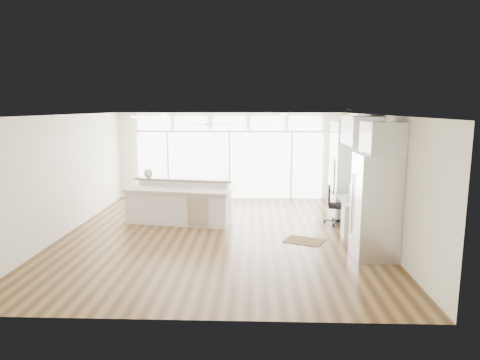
{
  "coord_description": "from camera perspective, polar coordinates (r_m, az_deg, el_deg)",
  "views": [
    {
      "loc": [
        0.81,
        -9.39,
        2.86
      ],
      "look_at": [
        0.45,
        0.6,
        1.16
      ],
      "focal_mm": 32.0,
      "sensor_mm": 36.0,
      "label": 1
    }
  ],
  "objects": [
    {
      "name": "desk_window",
      "position": [
        10.13,
        17.21,
        1.8
      ],
      "size": [
        0.04,
        0.85,
        0.85
      ],
      "primitive_type": "cube",
      "color": "white",
      "rests_on": "wall_right"
    },
    {
      "name": "office_chair",
      "position": [
        10.84,
        12.87,
        -3.34
      ],
      "size": [
        0.55,
        0.52,
        0.93
      ],
      "primitive_type": "cube",
      "rotation": [
        0.0,
        0.0,
        -0.16
      ],
      "color": "black",
      "rests_on": "floor"
    },
    {
      "name": "wall_back",
      "position": [
        13.5,
        -1.4,
        3.24
      ],
      "size": [
        7.0,
        0.04,
        2.7
      ],
      "primitive_type": "cube",
      "color": "white",
      "rests_on": "floor"
    },
    {
      "name": "fridge_cabinet",
      "position": [
        8.4,
        18.46,
        5.34
      ],
      "size": [
        0.64,
        0.9,
        0.6
      ],
      "primitive_type": "cube",
      "color": "white",
      "rests_on": "wall_right"
    },
    {
      "name": "wall_left",
      "position": [
        10.44,
        -22.35,
        0.61
      ],
      "size": [
        0.04,
        8.0,
        2.7
      ],
      "primitive_type": "cube",
      "color": "white",
      "rests_on": "floor"
    },
    {
      "name": "fishbowl",
      "position": [
        11.32,
        -12.14,
        0.91
      ],
      "size": [
        0.29,
        0.29,
        0.24
      ],
      "primitive_type": "sphere",
      "rotation": [
        0.0,
        0.0,
        -0.22
      ],
      "color": "silver",
      "rests_on": "kitchen_island"
    },
    {
      "name": "glass_wall",
      "position": [
        13.48,
        -1.41,
        1.95
      ],
      "size": [
        5.8,
        0.06,
        2.08
      ],
      "primitive_type": "cube",
      "color": "white",
      "rests_on": "wall_back"
    },
    {
      "name": "ceiling_fan",
      "position": [
        12.27,
        -4.11,
        7.87
      ],
      "size": [
        1.16,
        1.16,
        0.32
      ],
      "primitive_type": "cube",
      "color": "white",
      "rests_on": "ceiling"
    },
    {
      "name": "framed_photos",
      "position": [
        10.74,
        16.32,
        1.46
      ],
      "size": [
        0.06,
        0.22,
        0.8
      ],
      "primitive_type": "cube",
      "color": "black",
      "rests_on": "wall_right"
    },
    {
      "name": "keyboard",
      "position": [
        10.13,
        13.82,
        -2.55
      ],
      "size": [
        0.13,
        0.31,
        0.02
      ],
      "primitive_type": "cube",
      "rotation": [
        0.0,
        0.0,
        -0.05
      ],
      "color": "silver",
      "rests_on": "desk_nook"
    },
    {
      "name": "kitchen_island",
      "position": [
        10.73,
        -8.2,
        -2.99
      ],
      "size": [
        2.79,
        1.42,
        1.06
      ],
      "primitive_type": "cube",
      "rotation": [
        0.0,
        0.0,
        -0.16
      ],
      "color": "white",
      "rests_on": "floor"
    },
    {
      "name": "transom_row",
      "position": [
        13.36,
        -1.43,
        7.61
      ],
      "size": [
        5.9,
        0.06,
        0.4
      ],
      "primitive_type": "cube",
      "color": "white",
      "rests_on": "wall_back"
    },
    {
      "name": "monitor",
      "position": [
        10.12,
        14.81,
        -1.42
      ],
      "size": [
        0.1,
        0.51,
        0.42
      ],
      "primitive_type": "cube",
      "rotation": [
        0.0,
        0.0,
        0.03
      ],
      "color": "black",
      "rests_on": "desk_nook"
    },
    {
      "name": "oven_cabinet",
      "position": [
        11.55,
        13.83,
        1.37
      ],
      "size": [
        0.64,
        1.2,
        2.5
      ],
      "primitive_type": "cube",
      "color": "white",
      "rests_on": "floor"
    },
    {
      "name": "potted_plant",
      "position": [
        11.44,
        14.11,
        8.2
      ],
      "size": [
        0.34,
        0.36,
        0.25
      ],
      "primitive_type": "imported",
      "rotation": [
        0.0,
        0.0,
        -0.15
      ],
      "color": "#2F632A",
      "rests_on": "oven_cabinet"
    },
    {
      "name": "upper_cabinets",
      "position": [
        9.99,
        15.83,
        6.37
      ],
      "size": [
        0.64,
        1.3,
        0.64
      ],
      "primitive_type": "cube",
      "color": "white",
      "rests_on": "wall_right"
    },
    {
      "name": "rug",
      "position": [
        9.46,
        8.56,
        -8.02
      ],
      "size": [
        0.98,
        0.86,
        0.01
      ],
      "primitive_type": "cube",
      "rotation": [
        0.0,
        0.0,
        -0.41
      ],
      "color": "#3C2A13",
      "rests_on": "floor"
    },
    {
      "name": "wall_front",
      "position": [
        5.66,
        -6.27,
        -5.91
      ],
      "size": [
        7.0,
        0.04,
        2.7
      ],
      "primitive_type": "cube",
      "color": "white",
      "rests_on": "floor"
    },
    {
      "name": "desk_nook",
      "position": [
        10.27,
        15.1,
        -4.66
      ],
      "size": [
        0.72,
        1.3,
        0.76
      ],
      "primitive_type": "cube",
      "color": "white",
      "rests_on": "floor"
    },
    {
      "name": "wall_right",
      "position": [
        9.88,
        17.83,
        0.4
      ],
      "size": [
        0.04,
        8.0,
        2.7
      ],
      "primitive_type": "cube",
      "color": "white",
      "rests_on": "floor"
    },
    {
      "name": "floor",
      "position": [
        9.85,
        -2.77,
        -7.29
      ],
      "size": [
        7.0,
        8.0,
        0.02
      ],
      "primitive_type": "cube",
      "color": "#422914",
      "rests_on": "ground"
    },
    {
      "name": "ceiling",
      "position": [
        9.43,
        -2.9,
        8.67
      ],
      "size": [
        7.0,
        8.0,
        0.02
      ],
      "primitive_type": "cube",
      "color": "white",
      "rests_on": "wall_back"
    },
    {
      "name": "recessed_lights",
      "position": [
        9.62,
        -2.8,
        8.58
      ],
      "size": [
        3.4,
        3.0,
        0.02
      ],
      "primitive_type": "cube",
      "color": "white",
      "rests_on": "ceiling"
    },
    {
      "name": "refrigerator",
      "position": [
        8.57,
        17.61,
        -3.35
      ],
      "size": [
        0.76,
        0.9,
        2.0
      ],
      "primitive_type": "cube",
      "color": "silver",
      "rests_on": "floor"
    }
  ]
}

